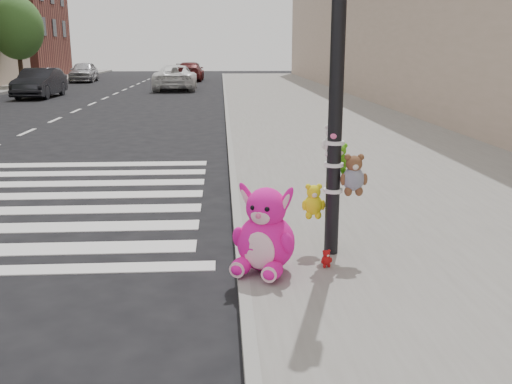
{
  "coord_description": "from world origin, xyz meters",
  "views": [
    {
      "loc": [
        1.35,
        -4.42,
        2.46
      ],
      "look_at": [
        1.76,
        2.33,
        0.75
      ],
      "focal_mm": 40.0,
      "sensor_mm": 36.0,
      "label": 1
    }
  ],
  "objects_px": {
    "signal_pole": "(337,117)",
    "red_teddy": "(326,258)",
    "pink_bunny": "(265,236)",
    "car_dark_far": "(40,83)",
    "car_white_near": "(176,78)"
  },
  "relations": [
    {
      "from": "signal_pole",
      "to": "car_dark_far",
      "type": "relative_size",
      "value": 0.9
    },
    {
      "from": "pink_bunny",
      "to": "car_dark_far",
      "type": "bearing_deg",
      "value": 136.27
    },
    {
      "from": "red_teddy",
      "to": "car_dark_far",
      "type": "xyz_separation_m",
      "value": [
        -10.31,
        24.25,
        0.5
      ]
    },
    {
      "from": "signal_pole",
      "to": "car_white_near",
      "type": "distance_m",
      "value": 29.14
    },
    {
      "from": "signal_pole",
      "to": "car_dark_far",
      "type": "xyz_separation_m",
      "value": [
        -10.47,
        23.78,
        -0.99
      ]
    },
    {
      "from": "signal_pole",
      "to": "red_teddy",
      "type": "xyz_separation_m",
      "value": [
        -0.16,
        -0.47,
        -1.48
      ]
    },
    {
      "from": "signal_pole",
      "to": "red_teddy",
      "type": "bearing_deg",
      "value": -108.69
    },
    {
      "from": "pink_bunny",
      "to": "red_teddy",
      "type": "xyz_separation_m",
      "value": [
        0.67,
        0.06,
        -0.3
      ]
    },
    {
      "from": "pink_bunny",
      "to": "car_dark_far",
      "type": "height_order",
      "value": "car_dark_far"
    },
    {
      "from": "signal_pole",
      "to": "pink_bunny",
      "type": "height_order",
      "value": "signal_pole"
    },
    {
      "from": "pink_bunny",
      "to": "red_teddy",
      "type": "relative_size",
      "value": 4.82
    },
    {
      "from": "signal_pole",
      "to": "red_teddy",
      "type": "relative_size",
      "value": 19.91
    },
    {
      "from": "pink_bunny",
      "to": "car_white_near",
      "type": "xyz_separation_m",
      "value": [
        -3.16,
        29.38,
        0.2
      ]
    },
    {
      "from": "signal_pole",
      "to": "pink_bunny",
      "type": "bearing_deg",
      "value": -147.52
    },
    {
      "from": "signal_pole",
      "to": "red_teddy",
      "type": "distance_m",
      "value": 1.56
    }
  ]
}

